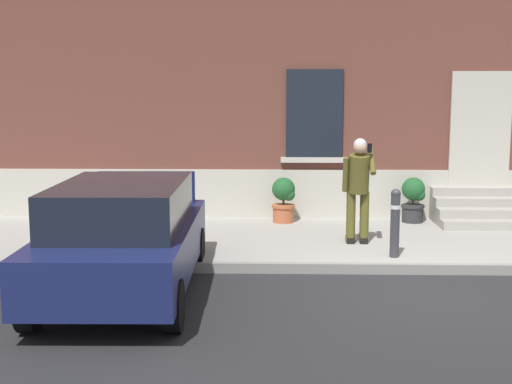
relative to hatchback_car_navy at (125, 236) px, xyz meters
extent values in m
plane|color=#232326|center=(3.87, 0.21, -0.79)|extent=(80.00, 80.00, 0.00)
cube|color=#99968E|center=(3.87, 3.01, -0.71)|extent=(24.00, 3.60, 0.15)
cube|color=gray|center=(3.87, 1.15, -0.71)|extent=(24.00, 0.12, 0.15)
cube|color=brown|center=(3.87, 5.51, 2.96)|extent=(24.00, 1.40, 7.50)
cube|color=#BCB7A8|center=(3.87, 4.79, -0.24)|extent=(24.00, 0.08, 1.10)
cube|color=black|center=(5.90, 4.78, 1.05)|extent=(1.00, 0.08, 2.10)
cube|color=#BCB7A8|center=(5.90, 4.76, 1.10)|extent=(1.16, 0.06, 2.24)
cube|color=black|center=(2.70, 4.78, 1.41)|extent=(1.10, 0.06, 1.70)
cube|color=#BCB7A8|center=(2.70, 4.75, 0.51)|extent=(1.30, 0.12, 0.10)
cube|color=#9E998E|center=(5.90, 3.69, -0.56)|extent=(1.86, 0.32, 0.16)
cube|color=#9E998E|center=(5.90, 4.01, -0.48)|extent=(1.86, 0.32, 0.32)
cube|color=#9E998E|center=(5.90, 4.33, -0.40)|extent=(1.86, 0.32, 0.48)
cube|color=#9E998E|center=(5.90, 4.65, -0.32)|extent=(1.86, 0.32, 0.64)
cube|color=#161E4C|center=(0.00, 0.02, -0.17)|extent=(1.83, 4.03, 0.64)
cube|color=black|center=(0.00, -0.13, 0.43)|extent=(1.59, 2.43, 0.56)
cube|color=black|center=(-0.04, 2.04, -0.39)|extent=(1.66, 0.13, 0.20)
cube|color=yellow|center=(-0.04, 2.04, -0.21)|extent=(0.52, 0.03, 0.12)
cube|color=#B21414|center=(-0.79, 2.02, 0.05)|extent=(0.16, 0.04, 0.18)
cube|color=#B21414|center=(0.71, 2.05, 0.05)|extent=(0.16, 0.04, 0.18)
cube|color=#161E4C|center=(-0.03, 1.77, 0.33)|extent=(1.49, 0.09, 0.60)
cylinder|color=black|center=(-0.77, -1.39, -0.49)|extent=(0.21, 0.60, 0.60)
cylinder|color=black|center=(0.82, -1.36, -0.49)|extent=(0.21, 0.60, 0.60)
cylinder|color=black|center=(-0.82, 1.40, -0.49)|extent=(0.21, 0.60, 0.60)
cylinder|color=black|center=(0.77, 1.44, -0.49)|extent=(0.21, 0.60, 0.60)
cylinder|color=#333338|center=(3.75, 1.56, -0.16)|extent=(0.14, 0.14, 0.95)
sphere|color=#333338|center=(3.75, 1.56, 0.33)|extent=(0.15, 0.15, 0.15)
cylinder|color=silver|center=(3.75, 1.56, 0.13)|extent=(0.15, 0.15, 0.06)
cylinder|color=#514C1E|center=(3.19, 2.49, -0.19)|extent=(0.15, 0.15, 0.82)
cube|color=black|center=(3.19, 2.55, -0.59)|extent=(0.12, 0.28, 0.10)
cylinder|color=#514C1E|center=(3.41, 2.49, -0.19)|extent=(0.15, 0.15, 0.82)
cube|color=black|center=(3.41, 2.55, -0.59)|extent=(0.12, 0.28, 0.10)
cylinder|color=#514C1E|center=(3.30, 2.43, 0.53)|extent=(0.34, 0.45, 0.67)
sphere|color=tan|center=(3.30, 2.35, 0.97)|extent=(0.22, 0.22, 0.22)
sphere|color=silver|center=(3.30, 2.35, 1.00)|extent=(0.21, 0.21, 0.21)
cylinder|color=#514C1E|center=(3.08, 2.39, 0.51)|extent=(0.09, 0.19, 0.57)
cylinder|color=#514C1E|center=(3.50, 2.39, 0.73)|extent=(0.09, 0.42, 0.42)
cube|color=black|center=(3.45, 2.33, 0.95)|extent=(0.07, 0.02, 0.15)
cylinder|color=beige|center=(-0.37, 4.46, -0.47)|extent=(0.40, 0.40, 0.34)
cylinder|color=beige|center=(-0.37, 4.46, -0.33)|extent=(0.44, 0.44, 0.05)
cylinder|color=#47331E|center=(-0.37, 4.46, -0.18)|extent=(0.04, 0.04, 0.24)
sphere|color=#1E5628|center=(-0.37, 4.46, 0.00)|extent=(0.44, 0.44, 0.44)
sphere|color=#1E5628|center=(-0.27, 4.41, -0.10)|extent=(0.24, 0.24, 0.24)
cylinder|color=#B25B38|center=(2.10, 4.29, -0.47)|extent=(0.40, 0.40, 0.34)
cylinder|color=#B25B38|center=(2.10, 4.29, -0.33)|extent=(0.44, 0.44, 0.05)
cylinder|color=#47331E|center=(2.10, 4.29, -0.18)|extent=(0.04, 0.04, 0.24)
sphere|color=#1E5628|center=(2.10, 4.29, 0.00)|extent=(0.44, 0.44, 0.44)
sphere|color=#1E5628|center=(2.20, 4.24, -0.10)|extent=(0.24, 0.24, 0.24)
cylinder|color=#2D2D30|center=(4.57, 4.36, -0.47)|extent=(0.40, 0.40, 0.34)
cylinder|color=#2D2D30|center=(4.57, 4.36, -0.33)|extent=(0.44, 0.44, 0.05)
cylinder|color=#47331E|center=(4.57, 4.36, -0.18)|extent=(0.04, 0.04, 0.24)
sphere|color=#1E5628|center=(4.57, 4.36, 0.00)|extent=(0.44, 0.44, 0.44)
sphere|color=#1E5628|center=(4.67, 4.31, -0.10)|extent=(0.24, 0.24, 0.24)
camera|label=1|loc=(1.94, -8.65, 1.88)|focal=48.29mm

